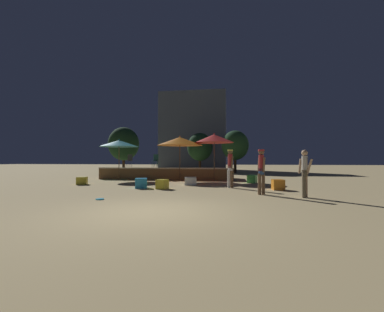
{
  "coord_description": "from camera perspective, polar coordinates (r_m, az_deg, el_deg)",
  "views": [
    {
      "loc": [
        2.0,
        -6.44,
        1.36
      ],
      "look_at": [
        0.0,
        6.82,
        1.54
      ],
      "focal_mm": 24.0,
      "sensor_mm": 36.0,
      "label": 1
    }
  ],
  "objects": [
    {
      "name": "background_tree_0",
      "position": [
        26.04,
        9.55,
        2.34
      ],
      "size": [
        2.69,
        2.69,
        4.25
      ],
      "color": "#3D2B1C",
      "rests_on": "ground"
    },
    {
      "name": "wooden_deck",
      "position": [
        18.21,
        -5.31,
        -3.87
      ],
      "size": [
        9.13,
        2.57,
        0.81
      ],
      "color": "brown",
      "rests_on": "ground"
    },
    {
      "name": "cube_seat_3",
      "position": [
        15.15,
        -23.26,
        -5.06
      ],
      "size": [
        0.63,
        0.63,
        0.41
      ],
      "rotation": [
        0.0,
        0.0,
        0.33
      ],
      "color": "yellow",
      "rests_on": "ground"
    },
    {
      "name": "cube_seat_4",
      "position": [
        12.11,
        18.57,
        -6.06
      ],
      "size": [
        0.54,
        0.54,
        0.46
      ],
      "rotation": [
        0.0,
        0.0,
        0.1
      ],
      "color": "orange",
      "rests_on": "ground"
    },
    {
      "name": "cube_seat_5",
      "position": [
        13.73,
        -0.31,
        -5.57
      ],
      "size": [
        0.69,
        0.69,
        0.41
      ],
      "rotation": [
        0.0,
        0.0,
        0.14
      ],
      "color": "white",
      "rests_on": "ground"
    },
    {
      "name": "cube_seat_1",
      "position": [
        12.43,
        -11.23,
        -5.94
      ],
      "size": [
        0.68,
        0.68,
        0.46
      ],
      "rotation": [
        0.0,
        0.0,
        0.3
      ],
      "color": "#2D9EDB",
      "rests_on": "ground"
    },
    {
      "name": "cube_seat_0",
      "position": [
        15.22,
        13.22,
        -5.0
      ],
      "size": [
        0.62,
        0.62,
        0.45
      ],
      "rotation": [
        0.0,
        0.0,
        -0.38
      ],
      "color": "#4CC651",
      "rests_on": "ground"
    },
    {
      "name": "bistro_chair_1",
      "position": [
        18.82,
        -13.71,
        -0.75
      ],
      "size": [
        0.48,
        0.48,
        0.9
      ],
      "rotation": [
        0.0,
        0.0,
        3.99
      ],
      "color": "#2D3338",
      "rests_on": "wooden_deck"
    },
    {
      "name": "distant_building",
      "position": [
        34.92,
        0.21,
        5.54
      ],
      "size": [
        8.89,
        3.19,
        10.38
      ],
      "color": "#4C5666",
      "rests_on": "ground"
    },
    {
      "name": "person_0",
      "position": [
        10.28,
        15.15,
        -2.76
      ],
      "size": [
        0.28,
        0.45,
        1.75
      ],
      "rotation": [
        0.0,
        0.0,
        3.61
      ],
      "color": "brown",
      "rests_on": "ground"
    },
    {
      "name": "bistro_chair_2",
      "position": [
        19.2,
        -7.94,
        -0.76
      ],
      "size": [
        0.46,
        0.46,
        0.9
      ],
      "rotation": [
        0.0,
        0.0,
        1.1
      ],
      "color": "#1E4C47",
      "rests_on": "wooden_deck"
    },
    {
      "name": "person_1",
      "position": [
        12.43,
        8.5,
        -2.12
      ],
      "size": [
        0.31,
        0.46,
        1.84
      ],
      "rotation": [
        0.0,
        0.0,
        0.52
      ],
      "color": "white",
      "rests_on": "ground"
    },
    {
      "name": "frisbee_disc",
      "position": [
        9.3,
        -19.8,
        -8.99
      ],
      "size": [
        0.27,
        0.27,
        0.03
      ],
      "color": "#33B2D8",
      "rests_on": "ground"
    },
    {
      "name": "ground_plane",
      "position": [
        6.88,
        -8.71,
        -12.12
      ],
      "size": [
        120.0,
        120.0,
        0.0
      ],
      "primitive_type": "plane",
      "color": "tan"
    },
    {
      "name": "cube_seat_2",
      "position": [
        11.91,
        -6.62,
        -6.25
      ],
      "size": [
        0.56,
        0.56,
        0.43
      ],
      "rotation": [
        0.0,
        0.0,
        -0.28
      ],
      "color": "yellow",
      "rests_on": "ground"
    },
    {
      "name": "background_tree_2",
      "position": [
        27.75,
        -14.94,
        2.61
      ],
      "size": [
        3.17,
        3.17,
        4.73
      ],
      "color": "#3D2B1C",
      "rests_on": "ground"
    },
    {
      "name": "patio_umbrella_2",
      "position": [
        16.62,
        -2.72,
        3.29
      ],
      "size": [
        2.94,
        2.94,
        2.88
      ],
      "color": "brown",
      "rests_on": "ground"
    },
    {
      "name": "patio_umbrella_1",
      "position": [
        17.7,
        -15.9,
        2.7
      ],
      "size": [
        2.55,
        2.55,
        2.71
      ],
      "color": "brown",
      "rests_on": "ground"
    },
    {
      "name": "patio_umbrella_0",
      "position": [
        16.25,
        4.94,
        3.89
      ],
      "size": [
        2.48,
        2.48,
        3.02
      ],
      "color": "brown",
      "rests_on": "ground"
    },
    {
      "name": "person_2",
      "position": [
        9.98,
        23.76,
        -3.21
      ],
      "size": [
        0.47,
        0.37,
        1.7
      ],
      "rotation": [
        0.0,
        0.0,
        4.08
      ],
      "color": "tan",
      "rests_on": "ground"
    },
    {
      "name": "bistro_chair_0",
      "position": [
        17.74,
        -8.1,
        -0.76
      ],
      "size": [
        0.4,
        0.4,
        0.9
      ],
      "rotation": [
        0.0,
        0.0,
        6.18
      ],
      "color": "#1E4C47",
      "rests_on": "wooden_deck"
    },
    {
      "name": "background_tree_1",
      "position": [
        28.05,
        1.76,
        2.01
      ],
      "size": [
        2.77,
        2.77,
        4.25
      ],
      "color": "#3D2B1C",
      "rests_on": "ground"
    }
  ]
}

